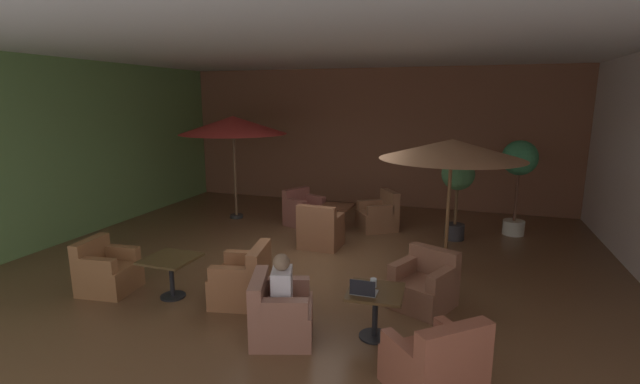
% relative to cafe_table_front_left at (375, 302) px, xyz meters
% --- Properties ---
extents(ground_plane, '(10.78, 10.26, 0.02)m').
position_rel_cafe_table_front_left_xyz_m(ground_plane, '(-1.56, 2.06, -0.48)').
color(ground_plane, brown).
extents(wall_back_brick, '(10.78, 0.08, 3.74)m').
position_rel_cafe_table_front_left_xyz_m(wall_back_brick, '(-1.56, 7.15, 1.40)').
color(wall_back_brick, brown).
rests_on(wall_back_brick, ground_plane).
extents(wall_left_accent, '(0.08, 10.26, 3.74)m').
position_rel_cafe_table_front_left_xyz_m(wall_left_accent, '(-6.91, 2.06, 1.40)').
color(wall_left_accent, '#689250').
rests_on(wall_left_accent, ground_plane).
extents(ceiling_slab, '(10.78, 10.26, 0.06)m').
position_rel_cafe_table_front_left_xyz_m(ceiling_slab, '(-1.56, 2.06, 3.30)').
color(ceiling_slab, silver).
rests_on(ceiling_slab, wall_back_brick).
extents(cafe_table_front_left, '(0.71, 0.71, 0.62)m').
position_rel_cafe_table_front_left_xyz_m(cafe_table_front_left, '(0.00, 0.00, 0.00)').
color(cafe_table_front_left, black).
rests_on(cafe_table_front_left, ground_plane).
extents(armchair_front_left_north, '(1.01, 1.02, 0.80)m').
position_rel_cafe_table_front_left_xyz_m(armchair_front_left_north, '(0.50, 1.08, -0.16)').
color(armchair_front_left_north, brown).
rests_on(armchair_front_left_north, ground_plane).
extents(armchair_front_left_east, '(0.95, 0.99, 0.80)m').
position_rel_cafe_table_front_left_xyz_m(armchair_front_left_east, '(-1.12, -0.37, -0.16)').
color(armchair_front_left_east, '#8D5946').
rests_on(armchair_front_left_east, ground_plane).
extents(armchair_front_left_south, '(1.12, 1.12, 0.87)m').
position_rel_cafe_table_front_left_xyz_m(armchair_front_left_south, '(0.79, -0.91, -0.16)').
color(armchair_front_left_south, '#93503B').
rests_on(armchair_front_left_south, ground_plane).
extents(cafe_table_front_right, '(0.74, 0.74, 0.62)m').
position_rel_cafe_table_front_left_xyz_m(cafe_table_front_right, '(-3.11, 0.20, 0.02)').
color(cafe_table_front_right, black).
rests_on(cafe_table_front_right, ground_plane).
extents(armchair_front_right_north, '(0.81, 0.79, 0.82)m').
position_rel_cafe_table_front_left_xyz_m(armchair_front_right_north, '(-4.20, 0.08, -0.16)').
color(armchair_front_right_north, brown).
rests_on(armchair_front_right_north, ground_plane).
extents(armchair_front_right_east, '(0.89, 0.94, 0.85)m').
position_rel_cafe_table_front_left_xyz_m(armchair_front_right_east, '(-2.03, 0.41, -0.15)').
color(armchair_front_right_east, '#935A37').
rests_on(armchair_front_right_east, ground_plane).
extents(cafe_table_mid_center, '(0.68, 0.68, 0.62)m').
position_rel_cafe_table_front_left_xyz_m(cafe_table_mid_center, '(-1.68, 4.09, 0.00)').
color(cafe_table_mid_center, black).
rests_on(cafe_table_mid_center, ground_plane).
extents(armchair_mid_center_north, '(0.81, 0.75, 0.90)m').
position_rel_cafe_table_front_left_xyz_m(armchair_mid_center_north, '(-1.71, 3.08, -0.14)').
color(armchair_mid_center_north, '#915A3B').
rests_on(armchair_mid_center_north, ground_plane).
extents(armchair_mid_center_east, '(1.05, 1.03, 0.88)m').
position_rel_cafe_table_front_left_xyz_m(armchair_mid_center_east, '(-0.84, 4.66, -0.15)').
color(armchair_mid_center_east, brown).
rests_on(armchair_mid_center_east, ground_plane).
extents(armchair_mid_center_south, '(0.98, 1.00, 0.84)m').
position_rel_cafe_table_front_left_xyz_m(armchair_mid_center_south, '(-2.60, 4.51, -0.14)').
color(armchair_mid_center_south, brown).
rests_on(armchair_mid_center_south, ground_plane).
extents(patio_umbrella_tall_red, '(2.40, 2.40, 2.27)m').
position_rel_cafe_table_front_left_xyz_m(patio_umbrella_tall_red, '(0.72, 2.64, 1.62)').
color(patio_umbrella_tall_red, '#2D2D2D').
rests_on(patio_umbrella_tall_red, ground_plane).
extents(patio_umbrella_center_beige, '(2.58, 2.58, 2.52)m').
position_rel_cafe_table_front_left_xyz_m(patio_umbrella_center_beige, '(-4.42, 4.58, 1.82)').
color(patio_umbrella_center_beige, '#2D2D2D').
rests_on(patio_umbrella_center_beige, ground_plane).
extents(potted_tree_left_corner, '(0.67, 0.67, 1.74)m').
position_rel_cafe_table_front_left_xyz_m(potted_tree_left_corner, '(0.82, 4.46, 0.74)').
color(potted_tree_left_corner, '#312E30').
rests_on(potted_tree_left_corner, ground_plane).
extents(potted_tree_mid_left, '(0.74, 0.74, 2.06)m').
position_rel_cafe_table_front_left_xyz_m(potted_tree_mid_left, '(2.04, 5.22, 1.01)').
color(potted_tree_mid_left, beige).
rests_on(potted_tree_mid_left, ground_plane).
extents(patron_blue_shirt, '(0.35, 0.44, 0.66)m').
position_rel_cafe_table_front_left_xyz_m(patron_blue_shirt, '(-1.09, -0.35, 0.25)').
color(patron_blue_shirt, silver).
rests_on(patron_blue_shirt, ground_plane).
extents(iced_drink_cup, '(0.08, 0.08, 0.11)m').
position_rel_cafe_table_front_left_xyz_m(iced_drink_cup, '(-0.05, 0.10, 0.21)').
color(iced_drink_cup, silver).
rests_on(iced_drink_cup, cafe_table_front_left).
extents(open_laptop, '(0.31, 0.23, 0.20)m').
position_rel_cafe_table_front_left_xyz_m(open_laptop, '(-0.12, -0.15, 0.20)').
color(open_laptop, '#9EA0A5').
rests_on(open_laptop, cafe_table_front_left).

